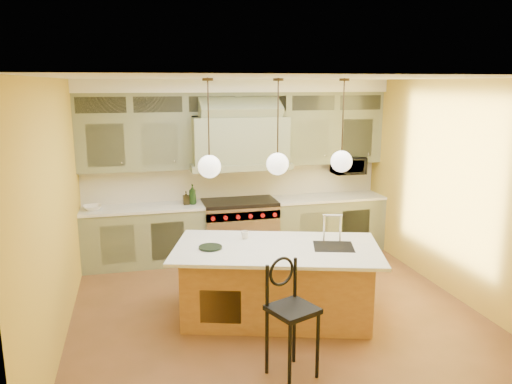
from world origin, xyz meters
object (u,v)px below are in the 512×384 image
object	(u,v)px
range	(240,228)
counter_stool	(290,311)
microwave	(348,165)
kitchen_island	(277,281)

from	to	relation	value
range	counter_stool	bearing A→B (deg)	-93.88
counter_stool	microwave	xyz separation A→B (m)	(2.19, 3.62, 0.77)
range	kitchen_island	world-z (taller)	kitchen_island
range	kitchen_island	size ratio (longest dim) A/B	0.44
range	microwave	distance (m)	2.18
microwave	range	bearing A→B (deg)	-176.88
kitchen_island	counter_stool	world-z (taller)	kitchen_island
counter_stool	microwave	distance (m)	4.30
range	microwave	size ratio (longest dim) A/B	2.21
counter_stool	range	bearing A→B (deg)	63.90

